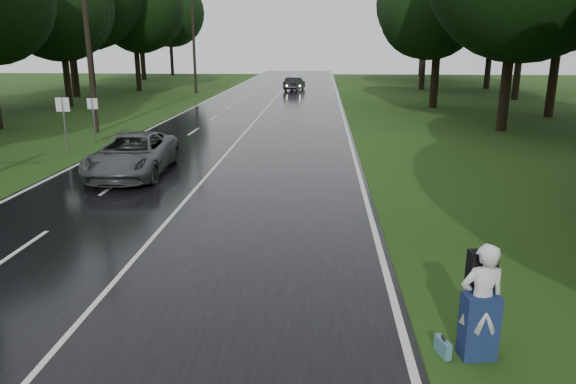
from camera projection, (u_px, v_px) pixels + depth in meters
name	position (u px, v px, depth m)	size (l,w,h in m)	color
ground	(109.00, 290.00, 10.95)	(160.00, 160.00, 0.00)	#234314
road	(245.00, 132.00, 30.16)	(12.00, 140.00, 0.04)	black
lane_center	(245.00, 132.00, 30.15)	(0.12, 140.00, 0.01)	silver
grey_car	(132.00, 154.00, 20.28)	(2.58, 5.59, 1.55)	#474A4B
far_car	(294.00, 84.00, 56.95)	(1.44, 4.13, 1.36)	black
hitchhiker	(481.00, 305.00, 8.41)	(0.77, 0.71, 1.96)	silver
suitcase	(443.00, 347.00, 8.65)	(0.11, 0.39, 0.28)	teal
utility_pole_mid	(97.00, 132.00, 30.31)	(1.80, 0.28, 10.88)	black
utility_pole_far	(196.00, 93.00, 53.94)	(1.80, 0.28, 10.99)	black
road_sign_a	(68.00, 155.00, 24.20)	(0.62, 0.10, 2.59)	white
road_sign_b	(96.00, 143.00, 27.17)	(0.54, 0.10, 2.25)	white
tree_left_e	(70.00, 107.00, 42.69)	(8.66, 8.66, 13.53)	black
tree_left_f	(139.00, 91.00, 56.75)	(9.77, 9.77, 15.26)	black
tree_right_d	(501.00, 131.00, 30.93)	(9.94, 9.94, 15.52)	black
tree_right_e	(433.00, 107.00, 42.12)	(8.68, 8.68, 13.57)	black
tree_right_f	(421.00, 89.00, 58.43)	(9.86, 9.86, 15.41)	black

